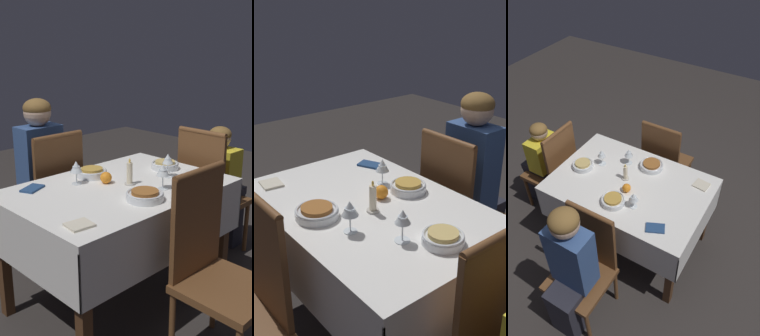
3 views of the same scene
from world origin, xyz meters
The scene contains 14 objects.
ground_plane centered at (0.00, 0.00, 0.00)m, with size 8.00×8.00×0.00m, color #332D2B.
dining_table centered at (0.00, 0.00, 0.66)m, with size 1.30×0.88×0.77m.
chair_north centered at (-0.02, 0.68, 0.53)m, with size 0.42×0.43×1.00m.
person_adult_denim centered at (-0.02, 0.84, 0.68)m, with size 0.30×0.34×1.21m.
bowl_north centered at (0.01, 0.25, 0.80)m, with size 0.19×0.19×0.06m.
wine_glass_north centered at (-0.15, 0.20, 0.87)m, with size 0.07×0.07×0.14m.
bowl_east centered at (0.46, 0.03, 0.80)m, with size 0.18×0.18×0.06m.
wine_glass_east centered at (0.34, -0.09, 0.88)m, with size 0.07×0.07×0.15m.
bowl_south centered at (-0.06, -0.27, 0.80)m, with size 0.20×0.20×0.06m.
wine_glass_south centered at (0.14, -0.22, 0.88)m, with size 0.08×0.08×0.15m.
candle_centerpiece centered at (0.06, -0.03, 0.83)m, with size 0.06×0.06×0.16m.
orange_fruit centered at (-0.02, 0.09, 0.80)m, with size 0.07×0.07×0.07m, color orange.
napkin_red_folded centered at (-0.39, 0.30, 0.77)m, with size 0.16×0.13×0.01m.
napkin_spare_side centered at (-0.52, -0.28, 0.77)m, with size 0.13×0.12×0.01m.
Camera 2 is at (1.46, -1.10, 1.75)m, focal length 45.00 mm.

